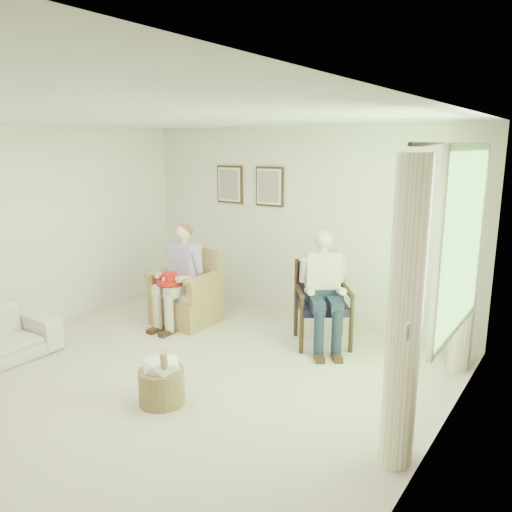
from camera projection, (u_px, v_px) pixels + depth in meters
The scene contains 16 objects.
floor at pixel (157, 388), 4.92m from camera, with size 5.50×5.50×0.00m, color beige.
back_wall at pixel (298, 223), 6.85m from camera, with size 5.00×0.04×2.60m, color silver.
left_wall at pixel (5, 234), 6.02m from camera, with size 0.04×5.50×2.60m, color silver.
right_wall at pixel (421, 309), 3.25m from camera, with size 0.04×5.50×2.60m, color silver.
ceiling at pixel (144, 115), 4.35m from camera, with size 5.00×5.50×0.02m, color white.
window at pixel (462, 238), 4.17m from camera, with size 0.13×2.50×1.63m.
curtain_left at pixel (405, 317), 3.55m from camera, with size 0.34×0.34×2.30m, color #F9EAC3.
curtain_right at pixel (467, 264), 5.13m from camera, with size 0.34×0.34×2.30m, color #F9EAC3.
framed_print_left at pixel (230, 184), 7.35m from camera, with size 0.45×0.05×0.55m.
framed_print_right at pixel (269, 187), 6.96m from camera, with size 0.45×0.05×0.55m.
wicker_armchair at pixel (188, 300), 6.72m from camera, with size 0.77×0.76×0.98m.
wood_armchair at pixel (326, 300), 5.98m from camera, with size 0.63×0.59×0.96m.
person_wicker at pixel (180, 269), 6.51m from camera, with size 0.40×0.63×1.32m.
person_dark at pixel (321, 281), 5.80m from camera, with size 0.40×0.62×1.36m.
red_hat at pixel (170, 280), 6.36m from camera, with size 0.33×0.33×0.14m.
hatbox at pixel (161, 379), 4.59m from camera, with size 0.55×0.55×0.62m.
Camera 1 is at (3.37, -3.16, 2.34)m, focal length 35.00 mm.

